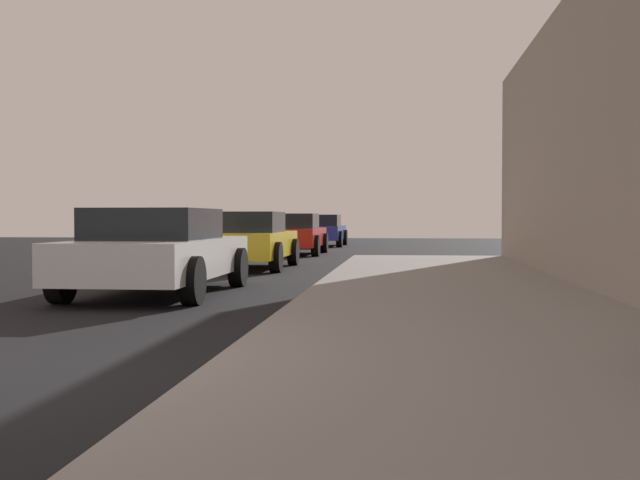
# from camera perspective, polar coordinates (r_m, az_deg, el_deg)

# --- Properties ---
(sidewalk) EXTENTS (4.00, 32.00, 0.15)m
(sidewalk) POSITION_cam_1_polar(r_m,az_deg,el_deg) (5.32, 13.38, -9.89)
(sidewalk) COLOR gray
(sidewalk) RESTS_ON ground_plane
(car_white) EXTENTS (2.00, 4.45, 1.27)m
(car_white) POSITION_cam_1_polar(r_m,az_deg,el_deg) (12.02, -11.48, -0.76)
(car_white) COLOR white
(car_white) RESTS_ON ground_plane
(car_yellow) EXTENTS (1.95, 4.05, 1.27)m
(car_yellow) POSITION_cam_1_polar(r_m,az_deg,el_deg) (17.94, -5.25, 0.01)
(car_yellow) COLOR yellow
(car_yellow) RESTS_ON ground_plane
(car_red) EXTENTS (1.97, 4.02, 1.27)m
(car_red) POSITION_cam_1_polar(r_m,az_deg,el_deg) (24.87, -2.02, 0.45)
(car_red) COLOR red
(car_red) RESTS_ON ground_plane
(car_blue) EXTENTS (1.97, 4.22, 1.27)m
(car_blue) POSITION_cam_1_polar(r_m,az_deg,el_deg) (32.32, 0.03, 0.71)
(car_blue) COLOR #233899
(car_blue) RESTS_ON ground_plane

